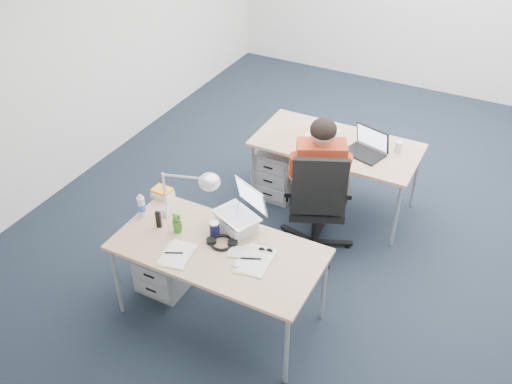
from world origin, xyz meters
TOP-DOWN VIEW (x-y plane):
  - floor at (0.00, 0.00)m, footprint 7.00×7.00m
  - room at (0.00, 0.00)m, footprint 6.02×7.02m
  - desk_near at (-0.55, -1.56)m, footprint 1.60×0.80m
  - desk_far at (-0.30, 0.29)m, footprint 1.60×0.80m
  - office_chair at (-0.19, -0.45)m, footprint 0.94×0.94m
  - seated_person at (-0.26, -0.28)m, footprint 0.65×0.82m
  - drawer_pedestal_near at (-1.15, -1.44)m, footprint 0.40×0.50m
  - drawer_pedestal_far at (-0.89, 0.25)m, footprint 0.40×0.50m
  - silver_laptop at (-0.53, -1.30)m, footprint 0.43×0.39m
  - wireless_keyboard at (-0.31, -1.51)m, footprint 0.33×0.23m
  - computer_mouse at (-0.33, -1.67)m, footprint 0.07×0.10m
  - headphones at (-0.54, -1.51)m, footprint 0.29×0.26m
  - can_koozie at (-0.64, -1.44)m, footprint 0.08×0.08m
  - water_bottle at (-1.30, -1.50)m, footprint 0.08×0.08m
  - bear_figurine at (-0.93, -1.54)m, footprint 0.09×0.07m
  - book_stack at (-1.30, -1.21)m, footprint 0.18×0.14m
  - cordless_phone at (-1.09, -1.56)m, footprint 0.04×0.03m
  - papers_left at (-0.78, -1.78)m, footprint 0.25×0.32m
  - papers_right at (-0.24, -1.57)m, footprint 0.26×0.35m
  - sunglasses at (-0.21, -1.44)m, footprint 0.12×0.08m
  - desk_lamp at (-0.96, -1.40)m, footprint 0.50×0.22m
  - dark_laptop at (-0.00, 0.22)m, footprint 0.44×0.43m
  - far_cup at (0.27, 0.43)m, footprint 0.08×0.08m
  - far_papers at (-0.50, 0.41)m, footprint 0.30×0.37m

SIDE VIEW (x-z plane):
  - floor at x=0.00m, z-range 0.00..0.00m
  - drawer_pedestal_near at x=-1.15m, z-range 0.00..0.55m
  - drawer_pedestal_far at x=-0.89m, z-range 0.00..0.55m
  - office_chair at x=-0.19m, z-range -0.25..0.89m
  - seated_person at x=-0.26m, z-range 0.00..1.35m
  - desk_near at x=-0.55m, z-range 0.32..1.05m
  - desk_far at x=-0.30m, z-range 0.32..1.05m
  - far_papers at x=-0.50m, z-range 0.73..0.74m
  - papers_left at x=-0.78m, z-range 0.73..0.74m
  - papers_right at x=-0.24m, z-range 0.73..0.74m
  - wireless_keyboard at x=-0.31m, z-range 0.73..0.75m
  - sunglasses at x=-0.21m, z-range 0.73..0.76m
  - computer_mouse at x=-0.33m, z-range 0.73..0.76m
  - headphones at x=-0.54m, z-range 0.73..0.77m
  - book_stack at x=-1.30m, z-range 0.73..0.81m
  - far_cup at x=0.27m, z-range 0.73..0.83m
  - can_koozie at x=-0.64m, z-range 0.73..0.86m
  - cordless_phone at x=-1.09m, z-range 0.73..0.88m
  - bear_figurine at x=-0.93m, z-range 0.73..0.90m
  - water_bottle at x=-1.30m, z-range 0.73..0.93m
  - dark_laptop at x=0.00m, z-range 0.73..0.99m
  - silver_laptop at x=-0.53m, z-range 0.73..1.10m
  - desk_lamp at x=-0.96m, z-range 0.73..1.28m
  - room at x=0.00m, z-range 0.31..3.12m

